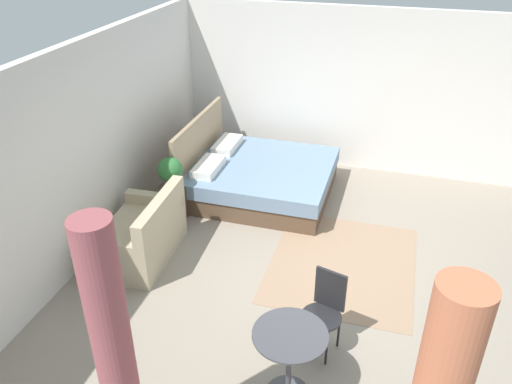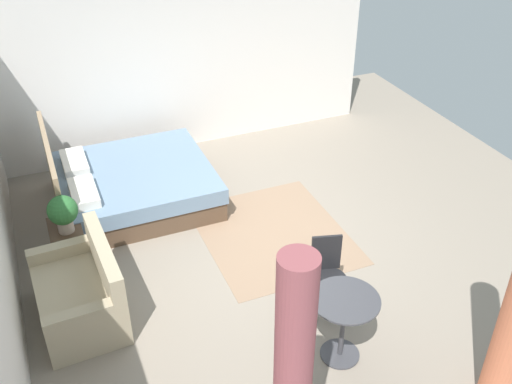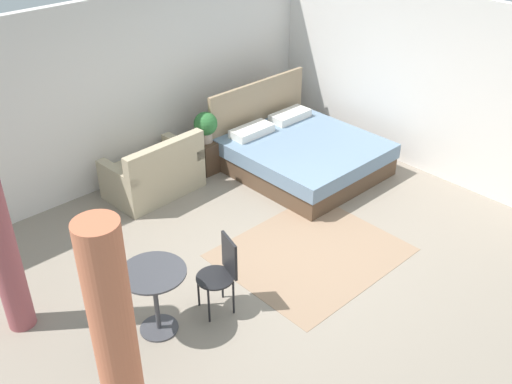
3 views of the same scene
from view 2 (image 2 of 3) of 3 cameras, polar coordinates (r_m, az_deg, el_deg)
name	(u,v)px [view 2 (image 2 of 3)]	position (r m, az deg, el deg)	size (l,w,h in m)	color
ground_plane	(266,250)	(7.43, 0.99, -5.61)	(9.20, 8.93, 0.02)	gray
wall_right	(187,66)	(9.34, -6.68, 11.99)	(0.12, 5.93, 2.64)	silver
area_rug	(273,233)	(7.68, 1.68, -4.03)	(2.07, 1.77, 0.01)	#93755B
bed	(130,185)	(8.31, -12.12, 0.66)	(1.94, 2.09, 1.15)	brown
couch	(82,294)	(6.62, -16.47, -9.46)	(1.31, 0.87, 0.88)	tan
nightstand	(68,243)	(7.48, -17.71, -4.70)	(0.53, 0.38, 0.49)	#473323
potted_plant	(63,212)	(7.11, -18.17, -1.83)	(0.35, 0.35, 0.47)	tan
vase	(58,214)	(7.37, -18.56, -1.99)	(0.09, 0.09, 0.23)	silver
balcony_table	(344,317)	(5.85, 8.48, -11.83)	(0.66, 0.66, 0.76)	#3F3F44
cafe_chair_near_window	(327,268)	(6.38, 6.88, -7.29)	(0.50, 0.50, 0.88)	black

